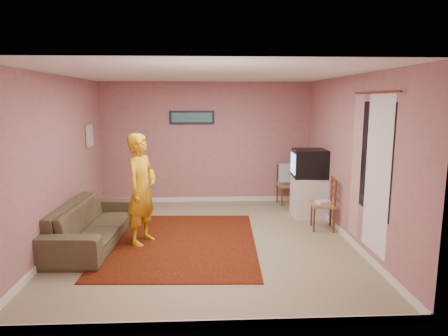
{
  "coord_description": "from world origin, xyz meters",
  "views": [
    {
      "loc": [
        -0.02,
        -6.09,
        2.23
      ],
      "look_at": [
        0.29,
        0.6,
        1.07
      ],
      "focal_mm": 32.0,
      "sensor_mm": 36.0,
      "label": 1
    }
  ],
  "objects_px": {
    "tv_cabinet": "(308,197)",
    "chair_a": "(287,180)",
    "crt_tv": "(309,163)",
    "chair_b": "(323,198)",
    "sofa": "(92,223)",
    "person": "(142,189)"
  },
  "relations": [
    {
      "from": "tv_cabinet",
      "to": "chair_a",
      "type": "bearing_deg",
      "value": 103.74
    },
    {
      "from": "tv_cabinet",
      "to": "chair_a",
      "type": "distance_m",
      "value": 0.96
    },
    {
      "from": "crt_tv",
      "to": "tv_cabinet",
      "type": "bearing_deg",
      "value": -0.0
    },
    {
      "from": "tv_cabinet",
      "to": "chair_b",
      "type": "distance_m",
      "value": 0.8
    },
    {
      "from": "tv_cabinet",
      "to": "crt_tv",
      "type": "xyz_separation_m",
      "value": [
        -0.01,
        0.0,
        0.65
      ]
    },
    {
      "from": "crt_tv",
      "to": "sofa",
      "type": "bearing_deg",
      "value": -157.89
    },
    {
      "from": "person",
      "to": "sofa",
      "type": "bearing_deg",
      "value": 112.0
    },
    {
      "from": "crt_tv",
      "to": "chair_b",
      "type": "height_order",
      "value": "crt_tv"
    },
    {
      "from": "tv_cabinet",
      "to": "person",
      "type": "relative_size",
      "value": 0.44
    },
    {
      "from": "crt_tv",
      "to": "person",
      "type": "bearing_deg",
      "value": -153.02
    },
    {
      "from": "chair_a",
      "to": "chair_b",
      "type": "relative_size",
      "value": 0.94
    },
    {
      "from": "crt_tv",
      "to": "chair_a",
      "type": "relative_size",
      "value": 1.41
    },
    {
      "from": "chair_a",
      "to": "chair_b",
      "type": "bearing_deg",
      "value": -90.28
    },
    {
      "from": "chair_b",
      "to": "person",
      "type": "distance_m",
      "value": 3.07
    },
    {
      "from": "crt_tv",
      "to": "chair_a",
      "type": "distance_m",
      "value": 1.08
    },
    {
      "from": "chair_a",
      "to": "person",
      "type": "distance_m",
      "value": 3.55
    },
    {
      "from": "tv_cabinet",
      "to": "sofa",
      "type": "relative_size",
      "value": 0.35
    },
    {
      "from": "chair_b",
      "to": "chair_a",
      "type": "bearing_deg",
      "value": -163.11
    },
    {
      "from": "chair_b",
      "to": "sofa",
      "type": "distance_m",
      "value": 3.84
    },
    {
      "from": "chair_b",
      "to": "person",
      "type": "xyz_separation_m",
      "value": [
        -3.01,
        -0.53,
        0.31
      ]
    },
    {
      "from": "tv_cabinet",
      "to": "crt_tv",
      "type": "height_order",
      "value": "crt_tv"
    },
    {
      "from": "crt_tv",
      "to": "person",
      "type": "relative_size",
      "value": 0.38
    }
  ]
}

